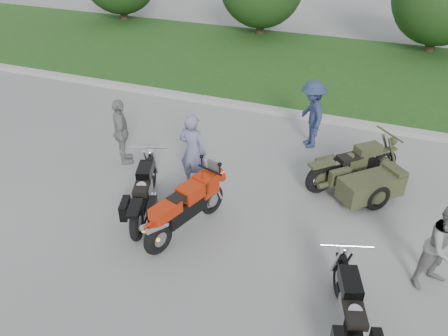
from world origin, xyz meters
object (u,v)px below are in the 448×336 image
(cruiser_sidecar, at_px, (362,178))
(person_denim, at_px, (312,114))
(cruiser_right, at_px, (352,321))
(person_back, at_px, (121,132))
(person_grey, at_px, (445,247))
(person_stripe, at_px, (193,152))
(cruiser_left, at_px, (144,196))
(sportbike_red, at_px, (184,207))

(cruiser_sidecar, xyz_separation_m, person_denim, (-1.47, 1.75, 0.43))
(cruiser_right, relative_size, person_back, 1.38)
(person_grey, height_order, person_denim, person_denim)
(cruiser_right, distance_m, person_back, 6.45)
(person_stripe, bearing_deg, cruiser_left, 74.09)
(person_denim, bearing_deg, sportbike_red, -47.28)
(cruiser_left, bearing_deg, cruiser_sidecar, 9.58)
(cruiser_right, distance_m, cruiser_sidecar, 3.75)
(sportbike_red, relative_size, person_stripe, 1.19)
(cruiser_sidecar, relative_size, person_denim, 1.22)
(person_denim, height_order, person_back, person_denim)
(sportbike_red, height_order, person_grey, person_grey)
(cruiser_sidecar, height_order, person_grey, person_grey)
(sportbike_red, xyz_separation_m, person_denim, (1.44, 4.18, 0.28))
(person_grey, distance_m, person_denim, 4.82)
(cruiser_sidecar, xyz_separation_m, person_stripe, (-3.41, -0.95, 0.43))
(person_grey, bearing_deg, person_denim, 84.10)
(person_grey, bearing_deg, cruiser_left, 138.36)
(person_grey, xyz_separation_m, person_denim, (-2.90, 3.84, 0.08))
(person_stripe, distance_m, person_back, 1.98)
(sportbike_red, bearing_deg, person_grey, 22.01)
(cruiser_left, height_order, person_denim, person_denim)
(cruiser_right, height_order, person_grey, person_grey)
(cruiser_sidecar, bearing_deg, sportbike_red, -94.23)
(sportbike_red, xyz_separation_m, person_back, (-2.46, 1.78, 0.21))
(cruiser_right, distance_m, person_denim, 5.78)
(cruiser_left, xyz_separation_m, person_stripe, (0.49, 1.27, 0.41))
(sportbike_red, distance_m, person_stripe, 1.59)
(cruiser_right, distance_m, person_grey, 2.04)
(person_grey, height_order, person_back, person_back)
(cruiser_left, height_order, person_grey, person_grey)
(person_grey, bearing_deg, cruiser_sidecar, 81.51)
(cruiser_sidecar, distance_m, person_denim, 2.32)
(cruiser_left, relative_size, person_stripe, 1.27)
(cruiser_left, relative_size, person_back, 1.37)
(cruiser_sidecar, height_order, person_denim, person_denim)
(person_stripe, distance_m, person_grey, 4.99)
(cruiser_left, relative_size, person_denim, 1.26)
(cruiser_right, xyz_separation_m, cruiser_sidecar, (-0.29, 3.74, -0.02))
(cruiser_right, xyz_separation_m, person_back, (-5.65, 3.09, 0.35))
(person_grey, distance_m, person_back, 6.96)
(cruiser_sidecar, distance_m, person_grey, 2.56)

